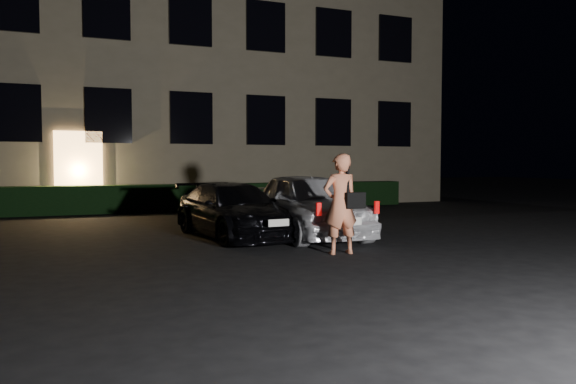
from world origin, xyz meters
name	(u,v)px	position (x,y,z in m)	size (l,w,h in m)	color
ground	(352,265)	(0.00, 0.00, 0.00)	(80.00, 80.00, 0.00)	black
building	(168,49)	(0.00, 14.99, 6.00)	(20.00, 8.11, 12.00)	#6F654F
hedge	(195,197)	(0.00, 10.50, 0.42)	(15.00, 0.70, 0.85)	black
sedan	(234,210)	(-0.72, 3.72, 0.56)	(1.98, 4.00, 1.11)	black
hatch	(308,204)	(0.72, 3.20, 0.67)	(1.76, 4.02, 1.35)	silver
man	(341,204)	(0.33, 0.99, 0.85)	(0.69, 0.42, 1.69)	#D87953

